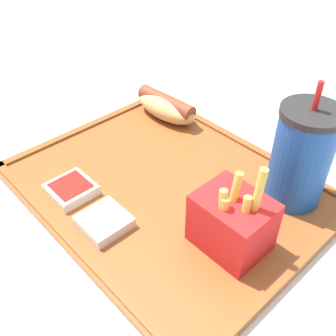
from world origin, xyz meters
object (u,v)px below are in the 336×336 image
(sauce_cup_ketchup, at_px, (71,189))
(fries_carton, at_px, (232,222))
(sauce_cup_mayo, at_px, (104,221))
(hot_dog_far, at_px, (166,106))
(soda_cup, at_px, (301,156))

(sauce_cup_ketchup, bearing_deg, fries_carton, 24.07)
(fries_carton, bearing_deg, sauce_cup_ketchup, -155.93)
(fries_carton, bearing_deg, sauce_cup_mayo, -143.35)
(hot_dog_far, relative_size, fries_carton, 1.01)
(soda_cup, relative_size, sauce_cup_ketchup, 3.04)
(sauce_cup_mayo, bearing_deg, hot_dog_far, 120.43)
(fries_carton, distance_m, sauce_cup_mayo, 0.16)
(hot_dog_far, relative_size, sauce_cup_ketchup, 2.23)
(hot_dog_far, bearing_deg, sauce_cup_ketchup, -76.23)
(fries_carton, height_order, sauce_cup_ketchup, fries_carton)
(soda_cup, height_order, fries_carton, soda_cup)
(hot_dog_far, distance_m, sauce_cup_ketchup, 0.23)
(soda_cup, relative_size, fries_carton, 1.38)
(soda_cup, xyz_separation_m, sauce_cup_ketchup, (-0.20, -0.21, -0.06))
(sauce_cup_mayo, bearing_deg, soda_cup, 59.55)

